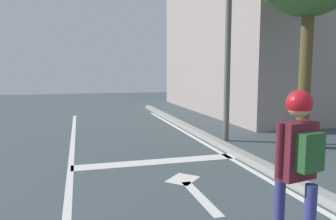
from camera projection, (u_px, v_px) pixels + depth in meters
lane_line_center at (67, 219)px, 4.15m from camera, size 0.12×20.00×0.01m
lane_line_curbside at (290, 192)px, 5.05m from camera, size 0.12×20.00×0.01m
stop_bar at (157, 162)px, 6.76m from camera, size 3.52×0.40×0.01m
lane_arrow_stem at (200, 197)px, 4.86m from camera, size 0.16×1.40×0.01m
lane_arrow_head at (183, 179)px, 5.67m from camera, size 0.71×0.71×0.01m
curb_strip at (304, 187)px, 5.11m from camera, size 0.24×24.00×0.14m
skater at (298, 154)px, 3.04m from camera, size 0.45×0.62×1.65m
building_block at (321, 41)px, 16.47m from camera, size 13.62×10.61×6.94m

